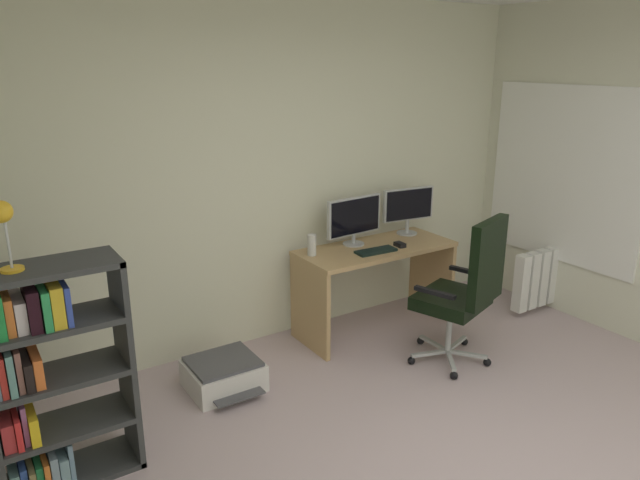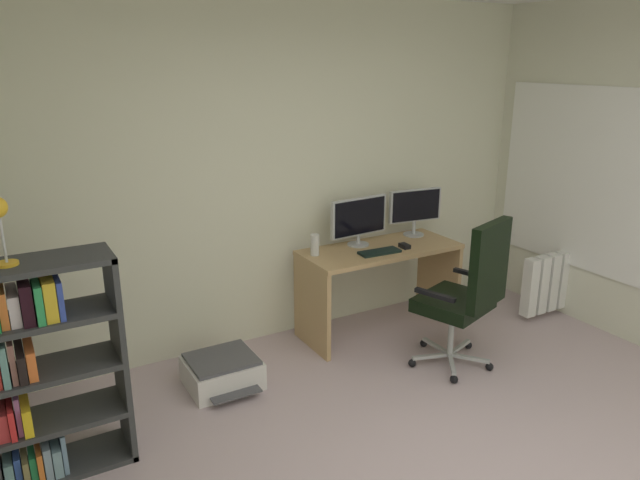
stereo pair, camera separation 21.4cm
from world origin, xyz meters
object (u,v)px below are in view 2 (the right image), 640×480
(desktop_speaker, at_px, (315,245))
(radiator, at_px, (556,281))
(office_chair, at_px, (468,290))
(bookshelf, at_px, (40,370))
(computer_mouse, at_px, (405,246))
(desk, at_px, (380,271))
(printer, at_px, (222,371))
(monitor_secondary, at_px, (415,208))
(keyboard, at_px, (379,252))
(monitor_main, at_px, (359,218))

(desktop_speaker, xyz_separation_m, radiator, (2.13, -0.61, -0.51))
(office_chair, distance_m, bookshelf, 2.82)
(radiator, bearing_deg, desktop_speaker, 163.98)
(computer_mouse, relative_size, office_chair, 0.09)
(desk, height_order, printer, desk)
(monitor_secondary, relative_size, keyboard, 1.45)
(desktop_speaker, xyz_separation_m, bookshelf, (-2.06, -0.67, -0.20))
(monitor_secondary, relative_size, bookshelf, 0.40)
(desk, height_order, monitor_secondary, monitor_secondary)
(computer_mouse, xyz_separation_m, bookshelf, (-2.79, -0.46, -0.13))
(printer, height_order, radiator, radiator)
(computer_mouse, xyz_separation_m, office_chair, (0.02, -0.73, -0.13))
(desktop_speaker, bearing_deg, printer, -162.82)
(office_chair, bearing_deg, monitor_main, 107.14)
(bookshelf, distance_m, radiator, 4.21)
(monitor_main, xyz_separation_m, office_chair, (0.30, -0.99, -0.35))
(desk, xyz_separation_m, office_chair, (0.18, -0.84, 0.09))
(radiator, bearing_deg, monitor_main, 158.68)
(desktop_speaker, height_order, office_chair, office_chair)
(monitor_secondary, bearing_deg, keyboard, -154.65)
(monitor_main, bearing_deg, desktop_speaker, -173.84)
(monitor_secondary, height_order, keyboard, monitor_secondary)
(desk, xyz_separation_m, bookshelf, (-2.63, -0.57, 0.10))
(office_chair, bearing_deg, desk, 102.16)
(monitor_main, xyz_separation_m, bookshelf, (-2.51, -0.71, -0.34))
(keyboard, distance_m, bookshelf, 2.58)
(desk, bearing_deg, monitor_main, 130.71)
(bookshelf, bearing_deg, monitor_main, 15.91)
(desktop_speaker, bearing_deg, radiator, -16.02)
(computer_mouse, bearing_deg, radiator, -12.19)
(printer, bearing_deg, desk, 7.23)
(desk, height_order, computer_mouse, computer_mouse)
(desk, bearing_deg, desktop_speaker, 170.45)
(computer_mouse, bearing_deg, bookshelf, -166.57)
(keyboard, height_order, radiator, keyboard)
(monitor_main, distance_m, radiator, 1.93)
(computer_mouse, bearing_deg, desktop_speaker, 168.35)
(keyboard, bearing_deg, computer_mouse, 5.01)
(office_chair, bearing_deg, radiator, 13.30)
(desk, bearing_deg, keyboard, -127.75)
(desktop_speaker, bearing_deg, monitor_secondary, 2.67)
(bookshelf, relative_size, radiator, 1.63)
(computer_mouse, bearing_deg, office_chair, -84.63)
(desk, xyz_separation_m, printer, (-1.47, -0.19, -0.43))
(desk, height_order, keyboard, keyboard)
(office_chair, relative_size, bookshelf, 0.93)
(monitor_main, xyz_separation_m, computer_mouse, (0.29, -0.25, -0.21))
(keyboard, xyz_separation_m, radiator, (1.66, -0.40, -0.43))
(monitor_secondary, height_order, printer, monitor_secondary)
(keyboard, relative_size, office_chair, 0.29)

